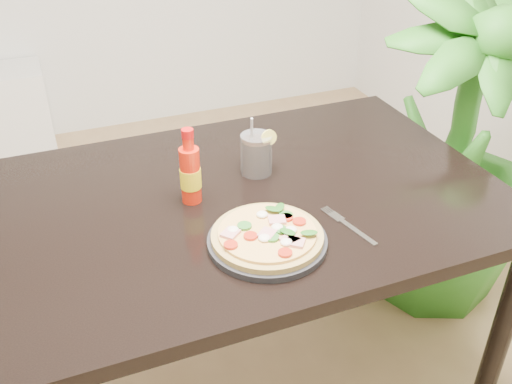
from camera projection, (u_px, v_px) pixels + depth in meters
name	position (u px, v px, depth m)	size (l,w,h in m)	color
dining_table	(240.00, 221.00, 1.56)	(1.40, 0.90, 0.75)	black
plate	(267.00, 241.00, 1.33)	(0.28, 0.28, 0.02)	#232326
pizza	(268.00, 234.00, 1.32)	(0.26, 0.26, 0.03)	tan
hot_sauce_bottle	(190.00, 173.00, 1.45)	(0.05, 0.05, 0.21)	red
cola_cup	(256.00, 155.00, 1.59)	(0.09, 0.09, 0.18)	black
fork	(347.00, 225.00, 1.39)	(0.06, 0.19, 0.00)	silver
houseplant	(452.00, 152.00, 2.03)	(0.67, 0.67, 1.20)	#2C761F
plant_pot	(430.00, 259.00, 2.30)	(0.28, 0.28, 0.22)	brown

